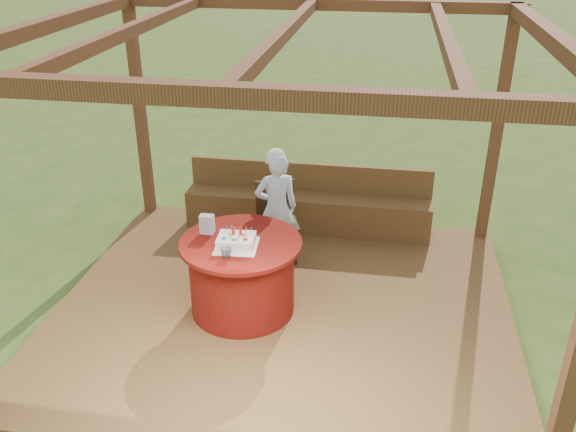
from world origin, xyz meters
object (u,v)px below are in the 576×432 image
object	(u,v)px
birthday_cake	(236,241)
table	(242,275)
chair	(277,217)
gift_bag	(207,224)
bench	(308,208)
drinking_glass	(226,253)
elderly_woman	(276,207)

from	to	relation	value
birthday_cake	table	bearing A→B (deg)	80.02
chair	gift_bag	bearing A→B (deg)	-116.42
bench	drinking_glass	bearing A→B (deg)	-101.64
elderly_woman	drinking_glass	xyz separation A→B (m)	(-0.22, -1.31, 0.13)
bench	elderly_woman	size ratio (longest dim) A/B	2.23
birthday_cake	gift_bag	distance (m)	0.40
table	elderly_woman	xyz separation A→B (m)	(0.16, 0.98, 0.29)
chair	elderly_woman	xyz separation A→B (m)	(0.02, -0.12, 0.19)
elderly_woman	gift_bag	bearing A→B (deg)	-120.61
chair	gift_bag	size ratio (longest dim) A/B	4.66
chair	table	bearing A→B (deg)	-97.12
table	birthday_cake	distance (m)	0.44
bench	drinking_glass	world-z (taller)	drinking_glass
elderly_woman	gift_bag	size ratio (longest dim) A/B	7.09
chair	gift_bag	distance (m)	1.17
bench	gift_bag	size ratio (longest dim) A/B	15.80
table	chair	distance (m)	1.12
table	elderly_woman	bearing A→B (deg)	80.80
chair	elderly_woman	distance (m)	0.22
bench	table	bearing A→B (deg)	-101.97
birthday_cake	bench	bearing A→B (deg)	78.13
table	gift_bag	bearing A→B (deg)	162.53
elderly_woman	birthday_cake	xyz separation A→B (m)	(-0.18, -1.08, 0.14)
table	chair	world-z (taller)	chair
table	elderly_woman	world-z (taller)	elderly_woman
drinking_glass	gift_bag	bearing A→B (deg)	124.71
birthday_cake	drinking_glass	distance (m)	0.23
bench	chair	size ratio (longest dim) A/B	3.39
table	gift_bag	distance (m)	0.60
gift_bag	drinking_glass	distance (m)	0.53
elderly_woman	birthday_cake	size ratio (longest dim) A/B	3.24
elderly_woman	gift_bag	distance (m)	1.03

